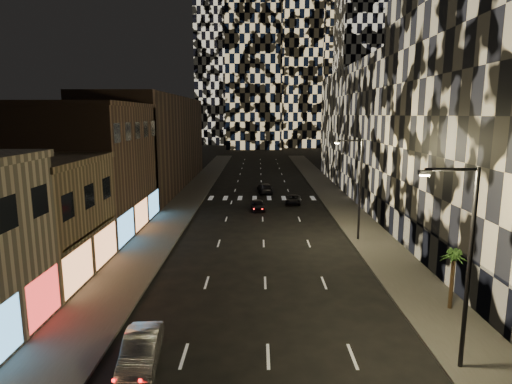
{
  "coord_description": "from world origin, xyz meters",
  "views": [
    {
      "loc": [
        -0.47,
        -7.53,
        11.28
      ],
      "look_at": [
        -0.64,
        21.57,
        6.0
      ],
      "focal_mm": 30.0,
      "sensor_mm": 36.0,
      "label": 1
    }
  ],
  "objects_px": {
    "car_dark_rightlane": "(293,200)",
    "car_dark_oncoming": "(265,188)",
    "streetlight_near": "(465,255)",
    "car_silver_parked": "(141,350)",
    "streetlight_far": "(358,182)",
    "palm_tree": "(454,260)",
    "car_dark_midlane": "(258,205)"
  },
  "relations": [
    {
      "from": "car_dark_midlane",
      "to": "streetlight_near",
      "type": "bearing_deg",
      "value": -79.94
    },
    {
      "from": "streetlight_near",
      "to": "streetlight_far",
      "type": "distance_m",
      "value": 20.0
    },
    {
      "from": "car_silver_parked",
      "to": "car_dark_rightlane",
      "type": "relative_size",
      "value": 1.11
    },
    {
      "from": "streetlight_near",
      "to": "car_silver_parked",
      "type": "relative_size",
      "value": 2.04
    },
    {
      "from": "streetlight_far",
      "to": "car_dark_midlane",
      "type": "distance_m",
      "value": 15.91
    },
    {
      "from": "car_dark_midlane",
      "to": "car_dark_rightlane",
      "type": "height_order",
      "value": "car_dark_midlane"
    },
    {
      "from": "car_silver_parked",
      "to": "car_dark_midlane",
      "type": "relative_size",
      "value": 1.16
    },
    {
      "from": "car_silver_parked",
      "to": "car_dark_rightlane",
      "type": "distance_m",
      "value": 37.16
    },
    {
      "from": "streetlight_far",
      "to": "palm_tree",
      "type": "xyz_separation_m",
      "value": [
        2.37,
        -14.1,
        -2.26
      ]
    },
    {
      "from": "car_dark_rightlane",
      "to": "palm_tree",
      "type": "distance_m",
      "value": 31.06
    },
    {
      "from": "car_dark_rightlane",
      "to": "palm_tree",
      "type": "bearing_deg",
      "value": -71.3
    },
    {
      "from": "car_dark_midlane",
      "to": "car_dark_rightlane",
      "type": "bearing_deg",
      "value": 34.71
    },
    {
      "from": "car_dark_rightlane",
      "to": "streetlight_near",
      "type": "bearing_deg",
      "value": -76.98
    },
    {
      "from": "car_silver_parked",
      "to": "palm_tree",
      "type": "distance_m",
      "value": 17.62
    },
    {
      "from": "streetlight_near",
      "to": "car_dark_oncoming",
      "type": "relative_size",
      "value": 1.82
    },
    {
      "from": "streetlight_far",
      "to": "palm_tree",
      "type": "distance_m",
      "value": 14.47
    },
    {
      "from": "car_dark_oncoming",
      "to": "palm_tree",
      "type": "relative_size",
      "value": 1.38
    },
    {
      "from": "streetlight_near",
      "to": "streetlight_far",
      "type": "relative_size",
      "value": 1.0
    },
    {
      "from": "car_dark_rightlane",
      "to": "car_dark_oncoming",
      "type": "bearing_deg",
      "value": 120.72
    },
    {
      "from": "streetlight_near",
      "to": "car_silver_parked",
      "type": "distance_m",
      "value": 14.89
    },
    {
      "from": "streetlight_near",
      "to": "car_silver_parked",
      "type": "height_order",
      "value": "streetlight_near"
    },
    {
      "from": "car_dark_midlane",
      "to": "palm_tree",
      "type": "height_order",
      "value": "palm_tree"
    },
    {
      "from": "streetlight_near",
      "to": "car_dark_midlane",
      "type": "relative_size",
      "value": 2.38
    },
    {
      "from": "streetlight_far",
      "to": "car_dark_midlane",
      "type": "height_order",
      "value": "streetlight_far"
    },
    {
      "from": "car_dark_rightlane",
      "to": "palm_tree",
      "type": "height_order",
      "value": "palm_tree"
    },
    {
      "from": "car_silver_parked",
      "to": "streetlight_near",
      "type": "bearing_deg",
      "value": -7.01
    },
    {
      "from": "car_silver_parked",
      "to": "car_dark_midlane",
      "type": "height_order",
      "value": "car_silver_parked"
    },
    {
      "from": "car_silver_parked",
      "to": "streetlight_far",
      "type": "bearing_deg",
      "value": 48.45
    },
    {
      "from": "car_dark_midlane",
      "to": "car_dark_oncoming",
      "type": "xyz_separation_m",
      "value": [
        1.0,
        11.42,
        0.07
      ]
    },
    {
      "from": "car_dark_midlane",
      "to": "car_dark_oncoming",
      "type": "height_order",
      "value": "car_dark_oncoming"
    },
    {
      "from": "streetlight_near",
      "to": "car_dark_rightlane",
      "type": "distance_m",
      "value": 36.7
    },
    {
      "from": "car_dark_midlane",
      "to": "streetlight_far",
      "type": "bearing_deg",
      "value": -59.61
    }
  ]
}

